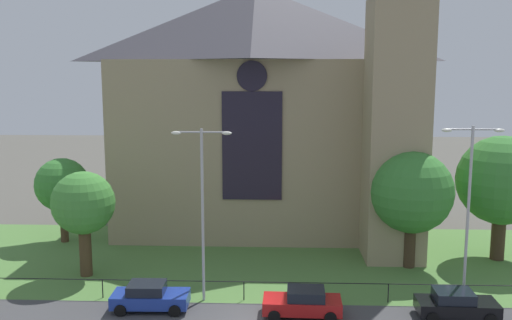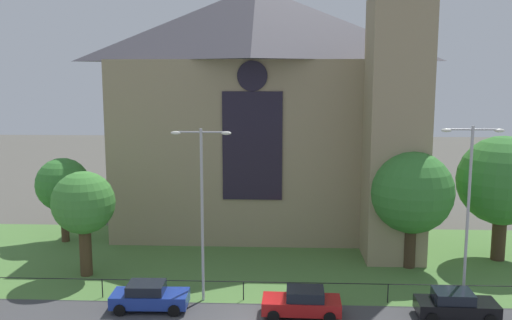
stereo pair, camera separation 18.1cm
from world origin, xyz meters
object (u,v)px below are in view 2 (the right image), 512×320
church_building (265,107)px  streetlamp_near (202,196)px  tree_right_near (412,193)px  parked_car_red (302,303)px  parked_car_black (456,305)px  tree_left_far (63,185)px  tree_left_near (83,204)px  streetlamp_far (469,196)px  parked_car_blue (149,296)px  tree_right_far (503,181)px

church_building → streetlamp_near: size_ratio=2.61×
church_building → tree_right_near: (10.03, -9.28, -5.13)m
parked_car_red → parked_car_black: size_ratio=1.00×
tree_right_near → parked_car_black: bearing=-85.3°
streetlamp_near → parked_car_black: size_ratio=2.35×
tree_left_far → tree_left_near: bearing=-59.6°
tree_left_far → streetlamp_far: bearing=-21.9°
streetlamp_near → church_building: bearing=78.7°
parked_car_red → tree_left_near: bearing=-20.4°
tree_right_near → church_building: bearing=137.2°
parked_car_blue → parked_car_black: 16.59m
tree_right_near → streetlamp_near: size_ratio=0.80×
tree_left_near → church_building: bearing=46.3°
parked_car_red → parked_car_blue: bearing=-1.7°
church_building → tree_right_near: bearing=-42.8°
tree_right_far → parked_car_black: 12.46m
church_building → parked_car_black: church_building is taller
church_building → tree_right_far: church_building is taller
church_building → tree_left_far: size_ratio=3.95×
church_building → parked_car_red: church_building is taller
streetlamp_far → streetlamp_near: bearing=180.0°
tree_right_far → tree_right_near: tree_right_far is taller
church_building → tree_left_near: bearing=-133.7°
tree_right_far → tree_left_near: bearing=-171.1°
tree_left_far → streetlamp_near: bearing=-41.3°
church_building → streetlamp_near: church_building is taller
streetlamp_far → parked_car_black: 5.89m
tree_left_far → parked_car_blue: size_ratio=1.55×
tree_right_near → parked_car_red: 11.82m
parked_car_black → church_building: bearing=123.0°
tree_left_near → parked_car_black: tree_left_near is taller
streetlamp_far → parked_car_red: size_ratio=2.39×
streetlamp_far → parked_car_blue: (-17.56, -1.39, -5.53)m
church_building → tree_left_near: (-11.23, -11.77, -5.54)m
tree_left_far → parked_car_red: bearing=-35.3°
streetlamp_near → parked_car_red: (5.62, -1.85, -5.42)m
streetlamp_far → parked_car_black: size_ratio=2.40×
tree_right_near → tree_left_far: 25.94m
tree_right_far → parked_car_blue: 24.90m
tree_left_near → streetlamp_near: bearing=-24.2°
tree_right_far → parked_car_blue: tree_right_far is taller
streetlamp_near → tree_right_near: bearing=25.1°
parked_car_blue → parked_car_black: size_ratio=1.00×
streetlamp_far → tree_left_far: bearing=158.1°
tree_right_near → streetlamp_far: size_ratio=0.78×
tree_right_far → parked_car_red: tree_right_far is taller
tree_left_near → tree_right_near: bearing=6.7°
church_building → parked_car_red: bearing=-81.7°
tree_left_far → parked_car_blue: 16.01m
tree_left_far → parked_car_black: (26.15, -12.66, -3.74)m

